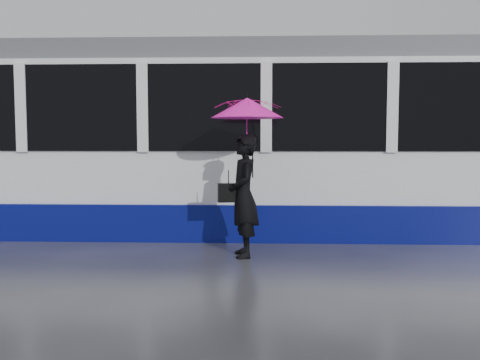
{
  "coord_description": "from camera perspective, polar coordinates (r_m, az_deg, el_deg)",
  "views": [
    {
      "loc": [
        -0.36,
        -7.36,
        1.7
      ],
      "look_at": [
        -0.67,
        0.38,
        1.1
      ],
      "focal_mm": 40.0,
      "sensor_mm": 36.0,
      "label": 1
    }
  ],
  "objects": [
    {
      "name": "ground",
      "position": [
        7.56,
        4.99,
        -8.58
      ],
      "size": [
        90.0,
        90.0,
        0.0
      ],
      "primitive_type": "plane",
      "color": "#29292E",
      "rests_on": "ground"
    },
    {
      "name": "handbag",
      "position": [
        7.69,
        -1.24,
        -1.35
      ],
      "size": [
        0.34,
        0.19,
        0.45
      ],
      "rotation": [
        0.0,
        0.0,
        0.19
      ],
      "color": "black",
      "rests_on": "ground"
    },
    {
      "name": "woman",
      "position": [
        7.66,
        0.39,
        -1.69
      ],
      "size": [
        0.54,
        0.71,
        1.77
      ],
      "primitive_type": "imported",
      "rotation": [
        0.0,
        0.0,
        -1.38
      ],
      "color": "black",
      "rests_on": "ground"
    },
    {
      "name": "tram",
      "position": [
        10.19,
        16.98,
        3.9
      ],
      "size": [
        26.0,
        2.56,
        3.35
      ],
      "color": "white",
      "rests_on": "ground"
    },
    {
      "name": "umbrella",
      "position": [
        7.62,
        0.77,
        6.2
      ],
      "size": [
        1.21,
        1.21,
        1.19
      ],
      "rotation": [
        0.0,
        0.0,
        0.19
      ],
      "color": "#E91358",
      "rests_on": "ground"
    },
    {
      "name": "rails",
      "position": [
        10.01,
        4.32,
        -5.3
      ],
      "size": [
        34.0,
        1.51,
        0.02
      ],
      "color": "#3F3D38",
      "rests_on": "ground"
    }
  ]
}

